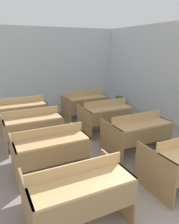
# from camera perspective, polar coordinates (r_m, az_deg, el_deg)

# --- Properties ---
(wall_back) EXTENTS (5.91, 0.06, 2.70)m
(wall_back) POSITION_cam_1_polar(r_m,az_deg,el_deg) (7.83, -13.36, 11.09)
(wall_back) COLOR silver
(wall_back) RESTS_ON ground_plane
(bench_front_left) EXTENTS (1.17, 0.81, 0.82)m
(bench_front_left) POSITION_cam_1_polar(r_m,az_deg,el_deg) (2.72, -3.20, -20.03)
(bench_front_left) COLOR olive
(bench_front_left) RESTS_ON ground_plane
(bench_second_left) EXTENTS (1.17, 0.81, 0.82)m
(bench_second_left) POSITION_cam_1_polar(r_m,az_deg,el_deg) (3.73, -10.32, -9.37)
(bench_second_left) COLOR #93744A
(bench_second_left) RESTS_ON ground_plane
(bench_second_right) EXTENTS (1.17, 0.81, 0.82)m
(bench_second_right) POSITION_cam_1_polar(r_m,az_deg,el_deg) (4.46, 12.25, -4.99)
(bench_second_right) COLOR olive
(bench_second_right) RESTS_ON ground_plane
(bench_third_left) EXTENTS (1.17, 0.81, 0.82)m
(bench_third_left) POSITION_cam_1_polar(r_m,az_deg,el_deg) (4.81, -14.71, -3.53)
(bench_third_left) COLOR #97784E
(bench_third_left) RESTS_ON ground_plane
(bench_third_right) EXTENTS (1.17, 0.81, 0.82)m
(bench_third_right) POSITION_cam_1_polar(r_m,az_deg,el_deg) (5.42, 4.26, -0.69)
(bench_third_right) COLOR #92744A
(bench_third_right) RESTS_ON ground_plane
(bench_back_left) EXTENTS (1.17, 0.81, 0.82)m
(bench_back_left) POSITION_cam_1_polar(r_m,az_deg,el_deg) (5.95, -17.13, 0.20)
(bench_back_left) COLOR #97784E
(bench_back_left) RESTS_ON ground_plane
(bench_back_right) EXTENTS (1.17, 0.81, 0.82)m
(bench_back_right) POSITION_cam_1_polar(r_m,az_deg,el_deg) (6.47, -1.38, 2.28)
(bench_back_right) COLOR olive
(bench_back_right) RESTS_ON ground_plane
(wastepaper_bin) EXTENTS (0.27, 0.27, 0.33)m
(wastepaper_bin) POSITION_cam_1_polar(r_m,az_deg,el_deg) (8.03, 7.78, 2.91)
(wastepaper_bin) COLOR #1E6B33
(wastepaper_bin) RESTS_ON ground_plane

